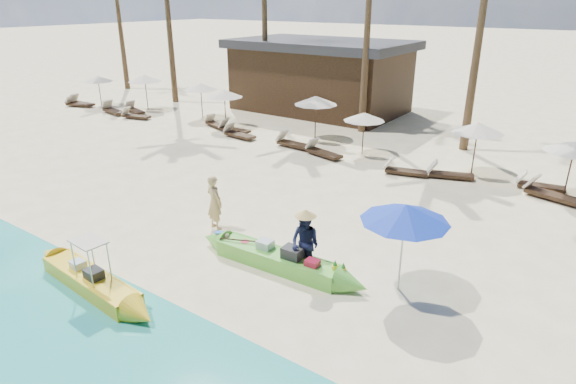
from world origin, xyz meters
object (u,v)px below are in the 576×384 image
Objects in this scene: green_canoe at (278,259)px; tourist at (214,202)px; blue_umbrella at (405,213)px; yellow_canoe at (91,281)px.

green_canoe is 3.31× the size of tourist.
blue_umbrella is at bearing -167.57° from tourist.
blue_umbrella reaches higher than tourist.
green_canoe is at bearing 52.35° from yellow_canoe.
yellow_canoe is 3.15× the size of tourist.
blue_umbrella is at bearing 39.87° from yellow_canoe.
tourist reaches higher than yellow_canoe.
yellow_canoe reaches higher than green_canoe.
green_canoe is 1.05× the size of yellow_canoe.
green_canoe is 3.62m from blue_umbrella.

